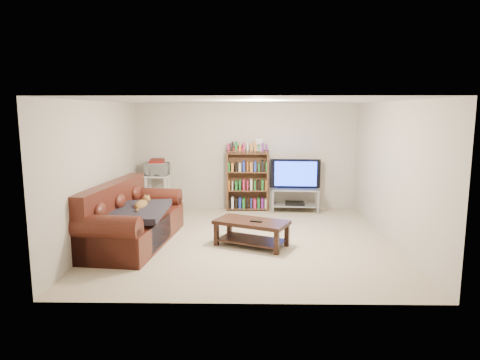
{
  "coord_description": "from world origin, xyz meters",
  "views": [
    {
      "loc": [
        0.02,
        -7.22,
        2.24
      ],
      "look_at": [
        -0.1,
        0.4,
        1.0
      ],
      "focal_mm": 32.0,
      "sensor_mm": 36.0,
      "label": 1
    }
  ],
  "objects_px": {
    "sofa": "(130,223)",
    "coffee_table": "(252,228)",
    "tv_stand": "(295,196)",
    "bookshelf": "(247,180)"
  },
  "relations": [
    {
      "from": "coffee_table",
      "to": "tv_stand",
      "type": "distance_m",
      "value": 2.68
    },
    {
      "from": "sofa",
      "to": "bookshelf",
      "type": "relative_size",
      "value": 1.86
    },
    {
      "from": "tv_stand",
      "to": "bookshelf",
      "type": "distance_m",
      "value": 1.12
    },
    {
      "from": "sofa",
      "to": "coffee_table",
      "type": "xyz_separation_m",
      "value": [
        2.08,
        -0.13,
        -0.05
      ]
    },
    {
      "from": "sofa",
      "to": "bookshelf",
      "type": "height_order",
      "value": "bookshelf"
    },
    {
      "from": "tv_stand",
      "to": "bookshelf",
      "type": "xyz_separation_m",
      "value": [
        -1.06,
        0.14,
        0.35
      ]
    },
    {
      "from": "bookshelf",
      "to": "tv_stand",
      "type": "bearing_deg",
      "value": -7.32
    },
    {
      "from": "sofa",
      "to": "bookshelf",
      "type": "xyz_separation_m",
      "value": [
        2.01,
        2.5,
        0.34
      ]
    },
    {
      "from": "sofa",
      "to": "tv_stand",
      "type": "bearing_deg",
      "value": 43.94
    },
    {
      "from": "tv_stand",
      "to": "bookshelf",
      "type": "height_order",
      "value": "bookshelf"
    }
  ]
}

